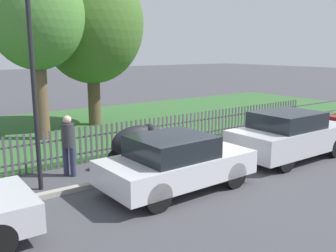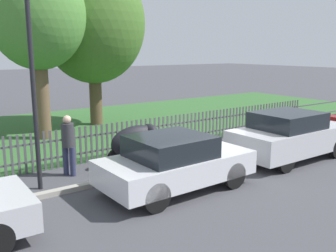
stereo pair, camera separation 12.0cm
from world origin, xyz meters
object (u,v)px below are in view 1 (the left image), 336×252
at_px(covered_motorcycle, 139,142).
at_px(street_lamp, 30,13).
at_px(parked_car_navy_estate, 289,135).
at_px(tree_behind_motorcycle, 36,15).
at_px(tree_mid_park, 91,24).
at_px(pedestrian_near_fence, 68,142).
at_px(parked_car_black_saloon, 176,162).

xyz_separation_m(covered_motorcycle, street_lamp, (-2.89, -0.23, 3.37)).
height_order(parked_car_navy_estate, covered_motorcycle, parked_car_navy_estate).
distance_m(covered_motorcycle, tree_behind_motorcycle, 6.41).
bearing_deg(parked_car_navy_estate, tree_behind_motorcycle, 126.80).
bearing_deg(street_lamp, tree_behind_motorcycle, 71.52).
bearing_deg(tree_behind_motorcycle, tree_mid_park, 26.42).
distance_m(covered_motorcycle, pedestrian_near_fence, 1.99).
distance_m(parked_car_navy_estate, tree_mid_park, 9.54).
xyz_separation_m(parked_car_black_saloon, tree_behind_motorcycle, (-0.86, 7.12, 3.81)).
relative_size(tree_mid_park, street_lamp, 1.05).
xyz_separation_m(tree_mid_park, street_lamp, (-4.53, -6.66, -0.31)).
height_order(parked_car_navy_estate, tree_behind_motorcycle, tree_behind_motorcycle).
relative_size(parked_car_navy_estate, covered_motorcycle, 2.13).
bearing_deg(tree_behind_motorcycle, street_lamp, -108.48).
bearing_deg(tree_behind_motorcycle, covered_motorcycle, -77.51).
bearing_deg(street_lamp, parked_car_black_saloon, -34.81).
bearing_deg(tree_mid_park, parked_car_black_saloon, -102.65).
distance_m(covered_motorcycle, street_lamp, 4.45).
height_order(covered_motorcycle, tree_behind_motorcycle, tree_behind_motorcycle).
relative_size(parked_car_black_saloon, tree_mid_park, 0.54).
height_order(parked_car_black_saloon, parked_car_navy_estate, parked_car_navy_estate).
relative_size(tree_behind_motorcycle, pedestrian_near_fence, 4.01).
height_order(covered_motorcycle, street_lamp, street_lamp).
distance_m(parked_car_navy_estate, tree_behind_motorcycle, 9.59).
bearing_deg(pedestrian_near_fence, covered_motorcycle, -130.53).
bearing_deg(tree_mid_park, parked_car_navy_estate, -73.43).
bearing_deg(parked_car_black_saloon, tree_mid_park, 76.03).
relative_size(parked_car_black_saloon, pedestrian_near_fence, 2.30).
distance_m(parked_car_navy_estate, street_lamp, 8.00).
height_order(pedestrian_near_fence, street_lamp, street_lamp).
bearing_deg(covered_motorcycle, pedestrian_near_fence, 173.08).
xyz_separation_m(parked_car_navy_estate, covered_motorcycle, (-4.16, 2.01, -0.02)).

